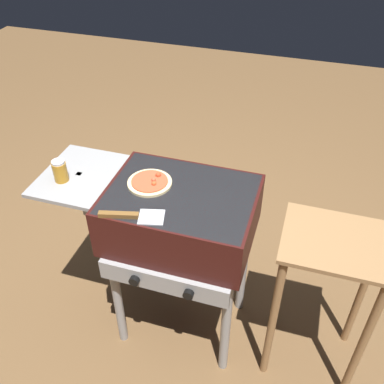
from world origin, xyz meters
The scene contains 6 objects.
ground_plane centered at (0.00, 0.00, 0.00)m, with size 8.00×8.00×0.00m, color brown.
grill centered at (-0.01, 0.00, 0.76)m, with size 0.96×0.53×0.90m.
pizza_pepperoni centered at (-0.15, 0.02, 0.91)m, with size 0.19×0.19×0.03m.
sauce_jar centered at (-0.53, -0.06, 0.95)m, with size 0.06×0.06×0.10m.
spatula centered at (-0.14, -0.20, 0.91)m, with size 0.27×0.12×0.02m.
prep_table centered at (0.66, 0.00, 0.58)m, with size 0.44×0.36×0.82m.
Camera 1 is at (0.47, -1.35, 2.05)m, focal length 40.60 mm.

